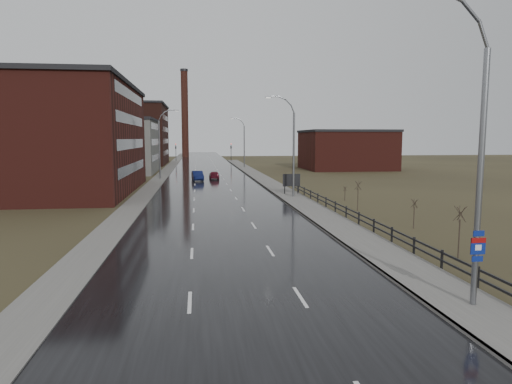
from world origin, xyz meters
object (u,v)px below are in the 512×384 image
object	(u,v)px
streetlight_main	(473,155)
car_far	(214,175)
billboard	(291,181)
car_near	(198,176)

from	to	relation	value
streetlight_main	car_far	xyz separation A→B (m)	(-7.64, 58.98, -5.40)
streetlight_main	car_far	size ratio (longest dim) A/B	3.13
billboard	car_far	world-z (taller)	billboard
billboard	car_far	bearing A→B (deg)	110.24
car_near	car_far	distance (m)	3.75
billboard	car_far	size ratio (longest dim) A/B	0.65
car_near	car_far	xyz separation A→B (m)	(2.72, 2.58, -0.09)
car_near	car_far	size ratio (longest dim) A/B	1.18
billboard	car_near	world-z (taller)	billboard
car_far	streetlight_main	bearing A→B (deg)	96.27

